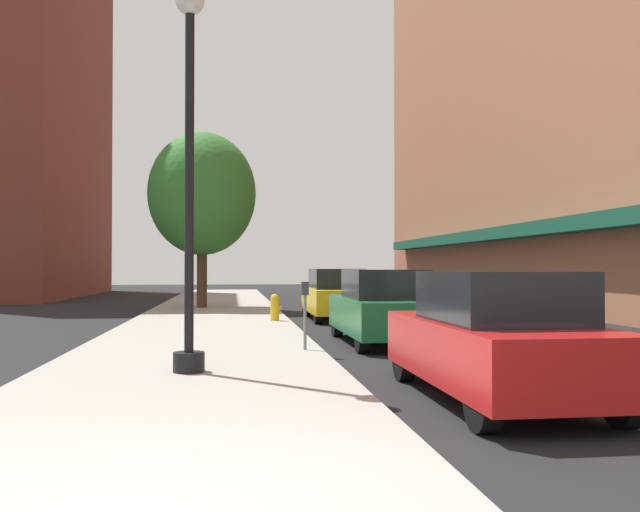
# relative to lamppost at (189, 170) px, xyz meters

# --- Properties ---
(ground_plane) EXTENTS (90.00, 90.00, 0.00)m
(ground_plane) POSITION_rel_lamppost_xyz_m (4.00, 11.87, -3.20)
(ground_plane) COLOR black
(sidewalk_slab) EXTENTS (4.80, 50.00, 0.12)m
(sidewalk_slab) POSITION_rel_lamppost_xyz_m (0.00, 12.87, -3.14)
(sidewalk_slab) COLOR gray
(sidewalk_slab) RESTS_ON ground
(building_far_background) EXTENTS (6.80, 18.00, 21.55)m
(building_far_background) POSITION_rel_lamppost_xyz_m (-11.01, 30.87, 7.55)
(building_far_background) COLOR brown
(building_far_background) RESTS_ON ground
(lamppost) EXTENTS (0.48, 0.48, 5.90)m
(lamppost) POSITION_rel_lamppost_xyz_m (0.00, 0.00, 0.00)
(lamppost) COLOR black
(lamppost) RESTS_ON sidewalk_slab
(fire_hydrant) EXTENTS (0.33, 0.26, 0.79)m
(fire_hydrant) POSITION_rel_lamppost_xyz_m (1.92, 9.66, -2.68)
(fire_hydrant) COLOR gold
(fire_hydrant) RESTS_ON sidewalk_slab
(parking_meter_near) EXTENTS (0.14, 0.09, 1.31)m
(parking_meter_near) POSITION_rel_lamppost_xyz_m (2.05, 2.52, -2.25)
(parking_meter_near) COLOR slate
(parking_meter_near) RESTS_ON sidewalk_slab
(tree_near) EXTENTS (4.24, 4.24, 6.94)m
(tree_near) POSITION_rel_lamppost_xyz_m (-0.53, 16.56, 1.41)
(tree_near) COLOR #422D1E
(tree_near) RESTS_ON sidewalk_slab
(car_red) EXTENTS (1.80, 4.30, 1.66)m
(car_red) POSITION_rel_lamppost_xyz_m (4.00, -2.17, -2.39)
(car_red) COLOR black
(car_red) RESTS_ON ground
(car_green) EXTENTS (1.80, 4.30, 1.66)m
(car_green) POSITION_rel_lamppost_xyz_m (4.00, 4.32, -2.39)
(car_green) COLOR black
(car_green) RESTS_ON ground
(car_yellow) EXTENTS (1.80, 4.30, 1.66)m
(car_yellow) POSITION_rel_lamppost_xyz_m (4.00, 11.23, -2.39)
(car_yellow) COLOR black
(car_yellow) RESTS_ON ground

